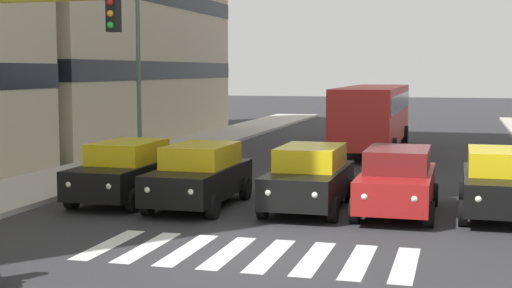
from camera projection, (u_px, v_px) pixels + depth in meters
ground_plane at (249, 254)px, 15.12m from camera, size 180.00×180.00×0.00m
crosswalk_markings at (249, 254)px, 15.12m from camera, size 6.75×2.80×0.01m
car_0 at (500, 182)px, 18.95m from camera, size 2.02×4.44×1.72m
car_1 at (397, 180)px, 19.27m from camera, size 2.02×4.44×1.72m
car_2 at (310, 177)px, 19.83m from camera, size 2.02×4.44×1.72m
car_3 at (200, 175)px, 20.27m from camera, size 2.02×4.44×1.72m
car_4 at (126, 171)px, 21.12m from camera, size 2.02×4.44×1.72m
bus_behind_traffic at (373, 112)px, 33.84m from camera, size 2.78×10.50×3.00m
traffic_light_gantry at (12, 75)px, 16.47m from camera, size 3.77×0.36×5.50m
street_lamp_right at (149, 57)px, 27.63m from camera, size 2.61×0.28×6.73m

